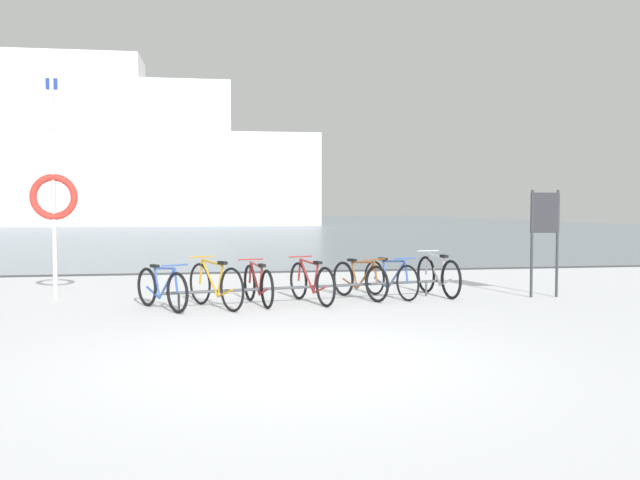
% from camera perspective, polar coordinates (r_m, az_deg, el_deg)
% --- Properties ---
extents(ground, '(80.00, 132.00, 0.08)m').
position_cam_1_polar(ground, '(61.27, -8.92, 1.15)').
color(ground, white).
extents(bike_rack, '(5.05, 1.09, 0.31)m').
position_cam_1_polar(bike_rack, '(11.90, -0.74, -4.01)').
color(bike_rack, '#4C5156').
rests_on(bike_rack, ground).
extents(bicycle_0, '(0.92, 1.47, 0.77)m').
position_cam_1_polar(bicycle_0, '(11.37, -13.21, -4.00)').
color(bicycle_0, black).
rests_on(bicycle_0, ground).
extents(bicycle_1, '(0.89, 1.58, 0.84)m').
position_cam_1_polar(bicycle_1, '(11.39, -8.83, -3.79)').
color(bicycle_1, black).
rests_on(bicycle_1, ground).
extents(bicycle_2, '(0.52, 1.64, 0.76)m').
position_cam_1_polar(bicycle_2, '(11.69, -5.26, -3.77)').
color(bicycle_2, black).
rests_on(bicycle_2, ground).
extents(bicycle_3, '(0.64, 1.68, 0.80)m').
position_cam_1_polar(bicycle_3, '(11.83, -0.73, -3.61)').
color(bicycle_3, black).
rests_on(bicycle_3, ground).
extents(bicycle_4, '(0.75, 1.57, 0.76)m').
position_cam_1_polar(bicycle_4, '(12.38, 3.36, -3.40)').
color(bicycle_4, black).
rests_on(bicycle_4, ground).
extents(bicycle_5, '(0.69, 1.59, 0.77)m').
position_cam_1_polar(bicycle_5, '(12.57, 5.98, -3.29)').
color(bicycle_5, black).
rests_on(bicycle_5, ground).
extents(bicycle_6, '(0.46, 1.71, 0.84)m').
position_cam_1_polar(bicycle_6, '(12.99, 9.93, -3.00)').
color(bicycle_6, black).
rests_on(bicycle_6, ground).
extents(info_sign, '(0.55, 0.08, 2.00)m').
position_cam_1_polar(info_sign, '(13.22, 18.44, 1.25)').
color(info_sign, '#33383D').
rests_on(info_sign, ground).
extents(rescue_post, '(0.84, 0.13, 4.14)m').
position_cam_1_polar(rescue_post, '(13.16, -21.56, 3.77)').
color(rescue_post, silver).
rests_on(rescue_post, ground).
extents(ferry_ship, '(53.60, 9.96, 19.00)m').
position_cam_1_polar(ferry_ship, '(66.90, -24.25, 6.57)').
color(ferry_ship, white).
rests_on(ferry_ship, ground).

